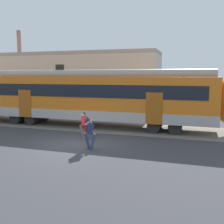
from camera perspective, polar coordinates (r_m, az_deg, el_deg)
The scene contains 5 objects.
ground_plane at distance 15.22m, azimuth -7.77°, elevation -6.96°, with size 160.00×160.00×0.00m, color #38383D.
commuter_train at distance 24.51m, azimuth -23.18°, elevation 3.52°, with size 38.05×3.07×4.73m.
pedestrian_red at distance 16.18m, azimuth -6.05°, elevation -2.43°, with size 0.68×0.54×1.67m.
pedestrian_navy at distance 13.93m, azimuth -4.96°, elevation -4.13°, with size 0.71×0.50×1.67m.
background_building at distance 30.90m, azimuth -9.74°, elevation 6.64°, with size 20.96×5.00×9.20m.
Camera 1 is at (6.34, -13.27, 3.94)m, focal length 42.00 mm.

